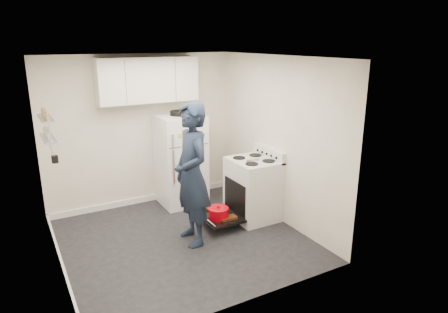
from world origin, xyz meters
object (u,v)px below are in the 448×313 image
refrigerator (181,160)px  electric_range (252,189)px  person (192,175)px  open_oven_door (219,214)px

refrigerator → electric_range: bearing=-56.6°
electric_range → refrigerator: size_ratio=0.69×
electric_range → person: person is taller
open_oven_door → person: person is taller
electric_range → refrigerator: 1.35m
open_oven_door → refrigerator: bearing=95.6°
electric_range → person: bearing=-167.7°
open_oven_door → refrigerator: refrigerator is taller
person → refrigerator: bearing=165.0°
open_oven_door → person: size_ratio=0.36×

